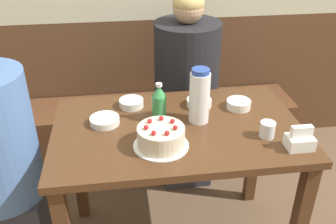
{
  "coord_description": "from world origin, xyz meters",
  "views": [
    {
      "loc": [
        -0.24,
        -1.43,
        1.67
      ],
      "look_at": [
        -0.04,
        0.05,
        0.82
      ],
      "focal_mm": 40.0,
      "sensor_mm": 36.0,
      "label": 1
    }
  ],
  "objects": [
    {
      "name": "bench_seat",
      "position": [
        0.0,
        0.83,
        0.22
      ],
      "size": [
        1.88,
        0.38,
        0.44
      ],
      "color": "#56331E",
      "rests_on": "ground_plane"
    },
    {
      "name": "dining_table",
      "position": [
        0.0,
        0.0,
        0.64
      ],
      "size": [
        1.13,
        0.7,
        0.77
      ],
      "color": "#4C2D19",
      "rests_on": "ground_plane"
    },
    {
      "name": "birthday_cake",
      "position": [
        -0.09,
        -0.14,
        0.81
      ],
      "size": [
        0.23,
        0.23,
        0.11
      ],
      "color": "white",
      "rests_on": "dining_table"
    },
    {
      "name": "water_pitcher",
      "position": [
        0.1,
        0.04,
        0.89
      ],
      "size": [
        0.09,
        0.09,
        0.26
      ],
      "color": "white",
      "rests_on": "dining_table"
    },
    {
      "name": "soju_bottle",
      "position": [
        -0.08,
        0.07,
        0.85
      ],
      "size": [
        0.07,
        0.07,
        0.19
      ],
      "color": "#388E4C",
      "rests_on": "dining_table"
    },
    {
      "name": "napkin_holder",
      "position": [
        0.47,
        -0.24,
        0.81
      ],
      "size": [
        0.11,
        0.08,
        0.11
      ],
      "color": "white",
      "rests_on": "dining_table"
    },
    {
      "name": "bowl_soup_white",
      "position": [
        -0.2,
        0.22,
        0.79
      ],
      "size": [
        0.12,
        0.12,
        0.04
      ],
      "color": "white",
      "rests_on": "dining_table"
    },
    {
      "name": "bowl_rice_small",
      "position": [
        0.33,
        0.13,
        0.79
      ],
      "size": [
        0.12,
        0.12,
        0.04
      ],
      "color": "white",
      "rests_on": "dining_table"
    },
    {
      "name": "bowl_side_dish",
      "position": [
        -0.33,
        0.07,
        0.78
      ],
      "size": [
        0.14,
        0.14,
        0.03
      ],
      "color": "white",
      "rests_on": "dining_table"
    },
    {
      "name": "bowl_sauce_shallow",
      "position": [
        0.14,
        0.18,
        0.79
      ],
      "size": [
        0.13,
        0.13,
        0.04
      ],
      "color": "white",
      "rests_on": "dining_table"
    },
    {
      "name": "glass_water_tall",
      "position": [
        0.37,
        -0.14,
        0.8
      ],
      "size": [
        0.07,
        0.07,
        0.07
      ],
      "color": "silver",
      "rests_on": "dining_table"
    },
    {
      "name": "person_pale_blue_shirt",
      "position": [
        0.15,
        0.61,
        0.62
      ],
      "size": [
        0.39,
        0.39,
        1.24
      ],
      "rotation": [
        0.0,
        0.0,
        -1.57
      ],
      "color": "#33333D",
      "rests_on": "ground_plane"
    }
  ]
}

